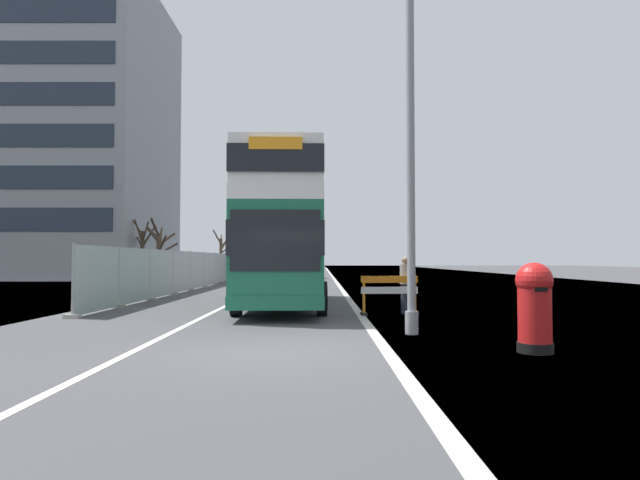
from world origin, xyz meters
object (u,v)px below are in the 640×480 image
car_oncoming_near (293,268)px  car_receding_mid (306,266)px  double_decker_bus (285,232)px  pedestrian_at_kerb (407,285)px  red_pillar_postbox (536,303)px  roadworks_barrier (391,290)px  lamppost_foreground (412,131)px

car_oncoming_near → car_receding_mid: 9.24m
double_decker_bus → car_oncoming_near: 19.39m
car_oncoming_near → pedestrian_at_kerb: car_oncoming_near is taller
red_pillar_postbox → car_oncoming_near: size_ratio=0.38×
roadworks_barrier → car_receding_mid: 31.76m
lamppost_foreground → car_receding_mid: bearing=95.3°
lamppost_foreground → car_oncoming_near: lamppost_foreground is taller
double_decker_bus → pedestrian_at_kerb: bearing=-35.2°
car_receding_mid → roadworks_barrier: bearing=-83.9°
roadworks_barrier → pedestrian_at_kerb: 0.64m
lamppost_foreground → car_receding_mid: lamppost_foreground is taller
lamppost_foreground → pedestrian_at_kerb: lamppost_foreground is taller
double_decker_bus → car_receding_mid: (-0.05, 28.53, -1.57)m
lamppost_foreground → car_receding_mid: 36.00m
roadworks_barrier → car_receding_mid: size_ratio=0.37×
roadworks_barrier → red_pillar_postbox: bearing=-75.1°
double_decker_bus → roadworks_barrier: bearing=-42.6°
roadworks_barrier → pedestrian_at_kerb: size_ratio=0.99×
red_pillar_postbox → pedestrian_at_kerb: size_ratio=0.92×
double_decker_bus → pedestrian_at_kerb: double_decker_bus is taller
red_pillar_postbox → car_receding_mid: car_receding_mid is taller
red_pillar_postbox → roadworks_barrier: size_ratio=0.93×
car_oncoming_near → double_decker_bus: bearing=-87.9°
roadworks_barrier → lamppost_foreground: bearing=-90.5°
car_oncoming_near → car_receding_mid: (0.66, 9.22, 0.03)m
double_decker_bus → lamppost_foreground: 8.08m
lamppost_foreground → pedestrian_at_kerb: size_ratio=5.50×
red_pillar_postbox → pedestrian_at_kerb: pedestrian_at_kerb is taller
double_decker_bus → lamppost_foreground: bearing=-65.4°
roadworks_barrier → pedestrian_at_kerb: pedestrian_at_kerb is taller
double_decker_bus → red_pillar_postbox: (5.03, -9.51, -1.73)m
red_pillar_postbox → car_oncoming_near: bearing=101.3°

